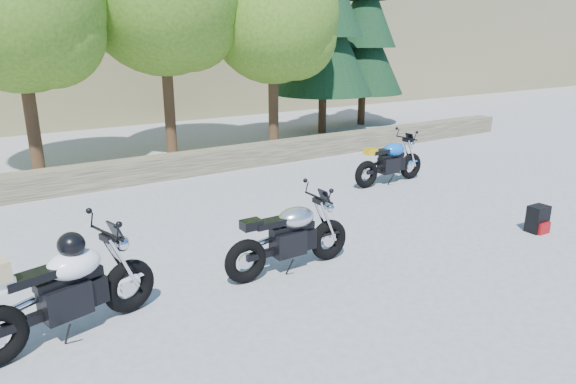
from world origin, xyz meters
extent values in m
plane|color=gray|center=(0.00, 0.00, 0.00)|extent=(90.00, 90.00, 0.00)
cube|color=#473F2F|center=(0.00, 5.50, 0.25)|extent=(22.00, 0.55, 0.50)
cylinder|color=#382314|center=(-2.50, 7.20, 1.51)|extent=(0.28, 0.28, 3.02)
sphere|color=#386817|center=(-2.00, 6.90, 3.13)|extent=(2.38, 2.38, 2.38)
cylinder|color=#382314|center=(0.80, 7.60, 1.68)|extent=(0.28, 0.28, 3.36)
sphere|color=#386817|center=(1.30, 7.30, 3.48)|extent=(2.64, 2.64, 2.64)
cylinder|color=#382314|center=(3.60, 7.00, 1.46)|extent=(0.28, 0.28, 2.91)
sphere|color=#386817|center=(3.60, 7.00, 3.64)|extent=(3.54, 3.54, 3.54)
sphere|color=#386817|center=(4.10, 6.70, 3.02)|extent=(2.29, 2.29, 2.29)
cylinder|color=#382314|center=(6.20, 8.20, 1.08)|extent=(0.26, 0.26, 2.16)
cone|color=black|center=(6.20, 8.20, 2.88)|extent=(3.17, 3.17, 3.24)
cylinder|color=#382314|center=(8.40, 8.80, 0.96)|extent=(0.26, 0.26, 1.92)
cone|color=black|center=(8.40, 8.80, 2.56)|extent=(2.82, 2.82, 2.88)
cone|color=black|center=(8.40, 8.80, 3.97)|extent=(2.18, 2.18, 2.56)
torus|color=black|center=(0.24, 0.01, 0.29)|extent=(0.59, 0.15, 0.59)
torus|color=black|center=(-1.08, 0.01, 0.29)|extent=(0.59, 0.15, 0.59)
cylinder|color=silver|center=(0.24, 0.01, 0.29)|extent=(0.20, 0.04, 0.20)
cylinder|color=silver|center=(-1.08, 0.01, 0.29)|extent=(0.20, 0.04, 0.20)
cube|color=black|center=(-0.44, 0.01, 0.40)|extent=(0.44, 0.28, 0.33)
cube|color=black|center=(-0.38, 0.01, 0.61)|extent=(0.64, 0.15, 0.09)
ellipsoid|color=silver|center=(-0.31, 0.01, 0.73)|extent=(0.53, 0.36, 0.28)
cube|color=black|center=(-0.72, 0.01, 0.73)|extent=(0.46, 0.20, 0.08)
cube|color=black|center=(-0.99, 0.01, 0.77)|extent=(0.26, 0.18, 0.12)
cylinder|color=black|center=(0.05, 0.01, 0.94)|extent=(0.03, 0.61, 0.03)
sphere|color=silver|center=(0.20, 0.01, 0.79)|extent=(0.17, 0.17, 0.17)
torus|color=black|center=(-2.54, 0.09, 0.31)|extent=(0.65, 0.31, 0.63)
cylinder|color=silver|center=(-2.54, 0.09, 0.31)|extent=(0.22, 0.09, 0.22)
cube|color=black|center=(-3.24, -0.09, 0.43)|extent=(0.53, 0.40, 0.35)
cube|color=black|center=(-3.17, -0.07, 0.65)|extent=(0.70, 0.32, 0.10)
ellipsoid|color=white|center=(-3.11, -0.05, 0.78)|extent=(0.64, 0.51, 0.30)
cube|color=black|center=(-3.52, -0.16, 0.78)|extent=(0.53, 0.33, 0.09)
cylinder|color=black|center=(-2.73, 0.04, 1.01)|extent=(0.19, 0.63, 0.03)
sphere|color=silver|center=(-2.57, 0.08, 0.84)|extent=(0.18, 0.18, 0.18)
ellipsoid|color=black|center=(-3.11, -0.05, 1.00)|extent=(0.34, 0.35, 0.26)
torus|color=black|center=(4.39, 2.48, 0.29)|extent=(0.58, 0.15, 0.58)
torus|color=black|center=(3.08, 2.46, 0.29)|extent=(0.58, 0.15, 0.58)
cylinder|color=silver|center=(4.39, 2.48, 0.29)|extent=(0.20, 0.04, 0.20)
cylinder|color=silver|center=(3.08, 2.46, 0.29)|extent=(0.20, 0.04, 0.20)
cube|color=black|center=(3.72, 2.47, 0.40)|extent=(0.44, 0.28, 0.33)
cube|color=black|center=(3.78, 2.47, 0.60)|extent=(0.64, 0.15, 0.09)
ellipsoid|color=blue|center=(3.85, 2.47, 0.73)|extent=(0.52, 0.36, 0.28)
cube|color=black|center=(3.45, 2.46, 0.73)|extent=(0.46, 0.20, 0.08)
cube|color=#D9A20B|center=(3.18, 2.46, 0.76)|extent=(0.26, 0.18, 0.12)
cylinder|color=black|center=(4.21, 2.47, 0.93)|extent=(0.04, 0.60, 0.03)
sphere|color=silver|center=(4.35, 2.48, 0.78)|extent=(0.16, 0.16, 0.16)
cube|color=black|center=(3.72, -0.96, 0.22)|extent=(0.33, 0.24, 0.44)
cube|color=#9D0D10|center=(3.72, -1.10, 0.10)|extent=(0.25, 0.05, 0.18)
camera|label=1|loc=(-3.88, -5.30, 3.02)|focal=32.00mm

